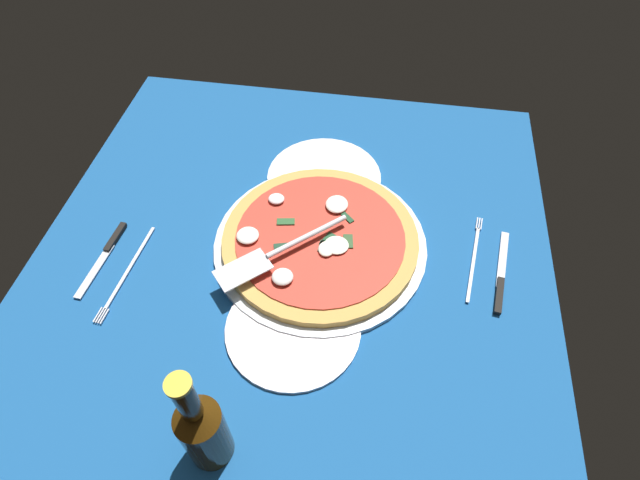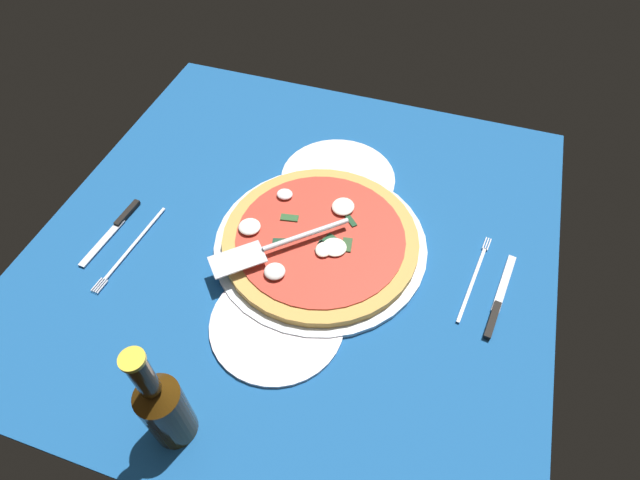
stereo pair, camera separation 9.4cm
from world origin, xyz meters
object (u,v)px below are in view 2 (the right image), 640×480
place_setting_near (124,238)px  beer_bottle (163,407)px  place_setting_far (486,292)px  pizza_server (275,246)px  dinner_plate_right (277,323)px  dinner_plate_left (338,178)px  pizza (319,240)px

place_setting_near → beer_bottle: bearing=47.8°
place_setting_far → place_setting_near: bearing=105.9°
place_setting_near → place_setting_far: size_ratio=1.06×
place_setting_near → place_setting_far: same height
pizza_server → beer_bottle: beer_bottle is taller
beer_bottle → dinner_plate_right: bearing=159.6°
dinner_plate_right → dinner_plate_left: bearing=-179.3°
dinner_plate_right → place_setting_far: place_setting_far is taller
dinner_plate_left → place_setting_far: (19.16, 33.45, -0.13)cm
dinner_plate_right → place_setting_far: size_ratio=1.04×
pizza → beer_bottle: beer_bottle is taller
dinner_plate_right → place_setting_far: 37.45cm
pizza → place_setting_far: 31.55cm
beer_bottle → pizza_server: bearing=175.2°
pizza_server → place_setting_near: size_ratio=0.92×
dinner_plate_right → place_setting_far: bearing=118.1°
place_setting_near → pizza: bearing=109.8°
dinner_plate_left → beer_bottle: 58.80cm
pizza → beer_bottle: size_ratio=1.56×
dinner_plate_left → pizza_server: (24.46, -4.53, 4.41)cm
dinner_plate_left → pizza: (18.66, 1.96, 1.78)cm
pizza_server → dinner_plate_left: bearing=-142.8°
place_setting_near → place_setting_far: bearing=102.6°
dinner_plate_left → pizza: pizza is taller
pizza → beer_bottle: 40.70cm
place_setting_near → beer_bottle: size_ratio=0.99×
dinner_plate_right → place_setting_near: size_ratio=0.98×
pizza_server → place_setting_near: (4.04, -30.12, -4.56)cm
dinner_plate_left → dinner_plate_right: (36.82, 0.43, 0.00)cm
place_setting_near → dinner_plate_right: bearing=81.4°
place_setting_near → dinner_plate_left: bearing=134.2°
pizza → place_setting_far: (0.50, 31.49, -1.91)cm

